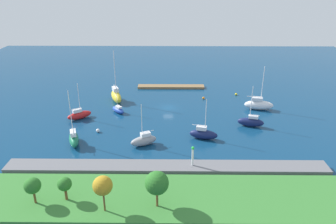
% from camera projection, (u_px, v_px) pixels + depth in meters
% --- Properties ---
extents(water, '(160.00, 160.00, 0.00)m').
position_uv_depth(water, '(168.00, 108.00, 84.66)').
color(water, navy).
rests_on(water, ground).
extents(pier_dock, '(20.37, 2.90, 0.66)m').
position_uv_depth(pier_dock, '(171.00, 87.00, 99.60)').
color(pier_dock, olive).
rests_on(pier_dock, ground).
extents(breakwater, '(56.81, 3.79, 1.21)m').
position_uv_depth(breakwater, '(167.00, 168.00, 57.11)').
color(breakwater, slate).
rests_on(breakwater, ground).
extents(shoreline_park, '(61.20, 11.62, 1.14)m').
position_uv_depth(shoreline_park, '(166.00, 199.00, 49.20)').
color(shoreline_park, '#387A33').
rests_on(shoreline_park, ground).
extents(harbor_beacon, '(0.56, 0.56, 3.73)m').
position_uv_depth(harbor_beacon, '(193.00, 155.00, 55.98)').
color(harbor_beacon, silver).
rests_on(harbor_beacon, breakwater).
extents(park_tree_west, '(2.11, 2.11, 3.80)m').
position_uv_depth(park_tree_west, '(65.00, 184.00, 47.25)').
color(park_tree_west, brown).
rests_on(park_tree_west, shoreline_park).
extents(park_tree_midwest, '(2.79, 2.79, 5.66)m').
position_uv_depth(park_tree_midwest, '(103.00, 186.00, 44.36)').
color(park_tree_midwest, brown).
rests_on(park_tree_midwest, shoreline_park).
extents(park_tree_center, '(2.43, 2.43, 4.23)m').
position_uv_depth(park_tree_center, '(32.00, 186.00, 46.42)').
color(park_tree_center, brown).
rests_on(park_tree_center, shoreline_park).
extents(park_tree_mideast, '(3.44, 3.44, 5.68)m').
position_uv_depth(park_tree_mideast, '(157.00, 183.00, 45.41)').
color(park_tree_mideast, brown).
rests_on(park_tree_mideast, shoreline_park).
extents(sailboat_navy_outer_mooring, '(6.24, 3.24, 9.04)m').
position_uv_depth(sailboat_navy_outer_mooring, '(203.00, 134.00, 68.12)').
color(sailboat_navy_outer_mooring, '#141E4C').
rests_on(sailboat_navy_outer_mooring, water).
extents(sailboat_blue_center_basin, '(4.26, 4.61, 7.15)m').
position_uv_depth(sailboat_blue_center_basin, '(118.00, 110.00, 81.39)').
color(sailboat_blue_center_basin, '#2347B2').
rests_on(sailboat_blue_center_basin, water).
extents(sailboat_yellow_mid_basin, '(4.78, 7.60, 14.17)m').
position_uv_depth(sailboat_yellow_mid_basin, '(116.00, 96.00, 88.22)').
color(sailboat_yellow_mid_basin, yellow).
rests_on(sailboat_yellow_mid_basin, water).
extents(sailboat_green_inner_mooring, '(3.67, 6.43, 11.58)m').
position_uv_depth(sailboat_green_inner_mooring, '(74.00, 138.00, 65.80)').
color(sailboat_green_inner_mooring, '#19724C').
rests_on(sailboat_green_inner_mooring, water).
extents(sailboat_red_near_pier, '(5.86, 4.89, 8.92)m').
position_uv_depth(sailboat_red_near_pier, '(79.00, 115.00, 77.75)').
color(sailboat_red_near_pier, red).
rests_on(sailboat_red_near_pier, water).
extents(sailboat_white_far_south, '(7.57, 3.42, 11.42)m').
position_uv_depth(sailboat_white_far_south, '(259.00, 104.00, 83.09)').
color(sailboat_white_far_south, white).
rests_on(sailboat_white_far_south, water).
extents(sailboat_gray_by_breakwater, '(5.80, 4.14, 9.05)m').
position_uv_depth(sailboat_gray_by_breakwater, '(144.00, 140.00, 65.58)').
color(sailboat_gray_by_breakwater, gray).
rests_on(sailboat_gray_by_breakwater, water).
extents(sailboat_navy_east_end, '(6.16, 3.14, 9.65)m').
position_uv_depth(sailboat_navy_east_end, '(251.00, 122.00, 73.81)').
color(sailboat_navy_east_end, '#141E4C').
rests_on(sailboat_navy_east_end, water).
extents(mooring_buoy_yellow, '(0.68, 0.68, 0.68)m').
position_uv_depth(mooring_buoy_yellow, '(236.00, 94.00, 93.25)').
color(mooring_buoy_yellow, yellow).
rests_on(mooring_buoy_yellow, water).
extents(mooring_buoy_white, '(0.82, 0.82, 0.82)m').
position_uv_depth(mooring_buoy_white, '(98.00, 131.00, 71.27)').
color(mooring_buoy_white, white).
rests_on(mooring_buoy_white, water).
extents(mooring_buoy_orange, '(0.70, 0.70, 0.70)m').
position_uv_depth(mooring_buoy_orange, '(203.00, 98.00, 90.36)').
color(mooring_buoy_orange, orange).
rests_on(mooring_buoy_orange, water).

